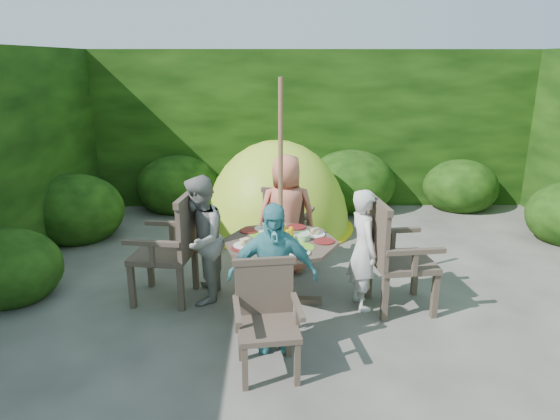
{
  "coord_description": "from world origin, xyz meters",
  "views": [
    {
      "loc": [
        -0.65,
        -4.5,
        2.35
      ],
      "look_at": [
        -0.58,
        0.45,
        0.85
      ],
      "focal_mm": 32.0,
      "sensor_mm": 36.0,
      "label": 1
    }
  ],
  "objects_px": {
    "parasol_pole": "(281,197)",
    "garden_chair_back": "(287,223)",
    "garden_chair_right": "(394,254)",
    "child_back": "(286,214)",
    "child_front": "(273,277)",
    "child_right": "(363,249)",
    "patio_table": "(281,250)",
    "dome_tent": "(277,227)",
    "garden_chair_front": "(267,316)",
    "garden_chair_left": "(172,246)",
    "child_left": "(200,240)"
  },
  "relations": [
    {
      "from": "garden_chair_left",
      "to": "garden_chair_back",
      "type": "distance_m",
      "value": 1.54
    },
    {
      "from": "garden_chair_right",
      "to": "child_back",
      "type": "bearing_deg",
      "value": 40.92
    },
    {
      "from": "garden_chair_front",
      "to": "child_front",
      "type": "height_order",
      "value": "child_front"
    },
    {
      "from": "garden_chair_right",
      "to": "parasol_pole",
      "type": "bearing_deg",
      "value": 76.86
    },
    {
      "from": "child_back",
      "to": "child_right",
      "type": "bearing_deg",
      "value": 125.07
    },
    {
      "from": "patio_table",
      "to": "child_left",
      "type": "xyz_separation_m",
      "value": [
        -0.8,
        0.08,
        0.08
      ]
    },
    {
      "from": "child_right",
      "to": "child_left",
      "type": "relative_size",
      "value": 0.93
    },
    {
      "from": "garden_chair_right",
      "to": "garden_chair_back",
      "type": "xyz_separation_m",
      "value": [
        -0.99,
        1.22,
        -0.08
      ]
    },
    {
      "from": "child_back",
      "to": "dome_tent",
      "type": "height_order",
      "value": "child_back"
    },
    {
      "from": "patio_table",
      "to": "garden_chair_back",
      "type": "bearing_deg",
      "value": 85.47
    },
    {
      "from": "patio_table",
      "to": "dome_tent",
      "type": "relative_size",
      "value": 0.49
    },
    {
      "from": "parasol_pole",
      "to": "garden_chair_back",
      "type": "relative_size",
      "value": 2.45
    },
    {
      "from": "garden_chair_front",
      "to": "child_back",
      "type": "relative_size",
      "value": 0.62
    },
    {
      "from": "patio_table",
      "to": "dome_tent",
      "type": "xyz_separation_m",
      "value": [
        -0.02,
        2.33,
        -0.56
      ]
    },
    {
      "from": "child_right",
      "to": "child_back",
      "type": "relative_size",
      "value": 0.88
    },
    {
      "from": "garden_chair_right",
      "to": "dome_tent",
      "type": "xyz_separation_m",
      "value": [
        -1.1,
        2.46,
        -0.56
      ]
    },
    {
      "from": "child_front",
      "to": "child_back",
      "type": "bearing_deg",
      "value": 82.52
    },
    {
      "from": "garden_chair_right",
      "to": "child_front",
      "type": "height_order",
      "value": "child_front"
    },
    {
      "from": "parasol_pole",
      "to": "dome_tent",
      "type": "distance_m",
      "value": 2.58
    },
    {
      "from": "garden_chair_front",
      "to": "parasol_pole",
      "type": "bearing_deg",
      "value": 75.94
    },
    {
      "from": "child_front",
      "to": "dome_tent",
      "type": "distance_m",
      "value": 3.2
    },
    {
      "from": "patio_table",
      "to": "garden_chair_left",
      "type": "height_order",
      "value": "garden_chair_left"
    },
    {
      "from": "garden_chair_right",
      "to": "child_front",
      "type": "relative_size",
      "value": 0.83
    },
    {
      "from": "patio_table",
      "to": "child_back",
      "type": "distance_m",
      "value": 0.81
    },
    {
      "from": "child_front",
      "to": "garden_chair_right",
      "type": "bearing_deg",
      "value": 28.16
    },
    {
      "from": "garden_chair_right",
      "to": "garden_chair_back",
      "type": "relative_size",
      "value": 1.17
    },
    {
      "from": "child_front",
      "to": "dome_tent",
      "type": "relative_size",
      "value": 0.5
    },
    {
      "from": "child_right",
      "to": "child_back",
      "type": "bearing_deg",
      "value": 28.42
    },
    {
      "from": "parasol_pole",
      "to": "child_front",
      "type": "distance_m",
      "value": 0.92
    },
    {
      "from": "garden_chair_front",
      "to": "child_left",
      "type": "distance_m",
      "value": 1.37
    },
    {
      "from": "child_left",
      "to": "dome_tent",
      "type": "bearing_deg",
      "value": 162.59
    },
    {
      "from": "patio_table",
      "to": "garden_chair_back",
      "type": "height_order",
      "value": "garden_chair_back"
    },
    {
      "from": "child_left",
      "to": "patio_table",
      "type": "bearing_deg",
      "value": 86.08
    },
    {
      "from": "garden_chair_back",
      "to": "child_front",
      "type": "relative_size",
      "value": 0.7
    },
    {
      "from": "patio_table",
      "to": "garden_chair_back",
      "type": "relative_size",
      "value": 1.39
    },
    {
      "from": "child_back",
      "to": "child_front",
      "type": "height_order",
      "value": "child_back"
    },
    {
      "from": "patio_table",
      "to": "child_right",
      "type": "relative_size",
      "value": 1.04
    },
    {
      "from": "garden_chair_back",
      "to": "dome_tent",
      "type": "height_order",
      "value": "dome_tent"
    },
    {
      "from": "garden_chair_front",
      "to": "garden_chair_back",
      "type": "bearing_deg",
      "value": 76.79
    },
    {
      "from": "garden_chair_front",
      "to": "child_right",
      "type": "distance_m",
      "value": 1.38
    },
    {
      "from": "parasol_pole",
      "to": "child_front",
      "type": "xyz_separation_m",
      "value": [
        -0.08,
        -0.8,
        -0.46
      ]
    },
    {
      "from": "dome_tent",
      "to": "garden_chair_left",
      "type": "bearing_deg",
      "value": -123.85
    },
    {
      "from": "garden_chair_right",
      "to": "garden_chair_back",
      "type": "height_order",
      "value": "garden_chair_right"
    },
    {
      "from": "patio_table",
      "to": "child_left",
      "type": "bearing_deg",
      "value": 174.51
    },
    {
      "from": "parasol_pole",
      "to": "child_front",
      "type": "relative_size",
      "value": 1.73
    },
    {
      "from": "parasol_pole",
      "to": "garden_chair_back",
      "type": "distance_m",
      "value": 1.27
    },
    {
      "from": "patio_table",
      "to": "garden_chair_right",
      "type": "height_order",
      "value": "garden_chair_right"
    },
    {
      "from": "parasol_pole",
      "to": "child_left",
      "type": "bearing_deg",
      "value": 174.45
    },
    {
      "from": "child_left",
      "to": "child_back",
      "type": "bearing_deg",
      "value": 131.02
    },
    {
      "from": "child_back",
      "to": "garden_chair_front",
      "type": "bearing_deg",
      "value": 79.56
    }
  ]
}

